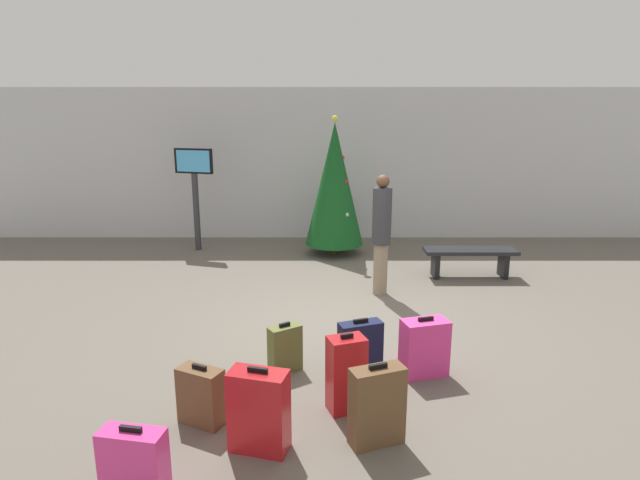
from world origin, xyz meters
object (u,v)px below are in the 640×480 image
object	(u,v)px
suitcase_2	(284,349)
traveller_0	(381,231)
suitcase_5	(376,406)
suitcase_6	(258,411)
suitcase_1	(345,374)
suitcase_4	(200,396)
flight_info_kiosk	(194,182)
waiting_bench	(469,256)
holiday_tree	(334,184)
suitcase_0	(359,349)
suitcase_7	(423,348)
suitcase_3	(133,465)

from	to	relation	value
suitcase_2	traveller_0	bearing A→B (deg)	62.14
suitcase_5	suitcase_6	xyz separation A→B (m)	(-0.97, -0.08, 0.01)
suitcase_1	suitcase_5	size ratio (longest dim) A/B	1.05
suitcase_4	suitcase_5	bearing A→B (deg)	-10.74
flight_info_kiosk	waiting_bench	world-z (taller)	flight_info_kiosk
traveller_0	suitcase_6	distance (m)	4.06
holiday_tree	suitcase_4	distance (m)	5.92
waiting_bench	suitcase_0	distance (m)	3.96
suitcase_0	suitcase_2	size ratio (longest dim) A/B	1.17
flight_info_kiosk	traveller_0	distance (m)	4.23
waiting_bench	suitcase_6	distance (m)	5.48
suitcase_2	suitcase_4	distance (m)	1.18
suitcase_7	suitcase_4	bearing A→B (deg)	-157.49
suitcase_4	suitcase_6	bearing A→B (deg)	-33.81
holiday_tree	suitcase_6	size ratio (longest dim) A/B	3.57
flight_info_kiosk	suitcase_4	bearing A→B (deg)	-77.03
suitcase_5	suitcase_3	bearing A→B (deg)	-160.49
traveller_0	suitcase_1	distance (m)	3.29
suitcase_6	suitcase_1	bearing A→B (deg)	38.71
suitcase_2	flight_info_kiosk	bearing A→B (deg)	112.32
flight_info_kiosk	suitcase_3	bearing A→B (deg)	-80.93
suitcase_1	suitcase_2	bearing A→B (deg)	129.25
holiday_tree	suitcase_3	distance (m)	6.86
holiday_tree	suitcase_1	distance (m)	5.54
suitcase_6	holiday_tree	bearing A→B (deg)	82.75
flight_info_kiosk	suitcase_2	size ratio (longest dim) A/B	3.64
traveller_0	suitcase_5	size ratio (longest dim) A/B	2.51
waiting_bench	suitcase_5	size ratio (longest dim) A/B	2.09
suitcase_5	suitcase_7	distance (m)	1.33
waiting_bench	suitcase_5	xyz separation A→B (m)	(-2.02, -4.51, -0.02)
holiday_tree	suitcase_6	xyz separation A→B (m)	(-0.77, -6.03, -1.00)
suitcase_4	suitcase_7	world-z (taller)	suitcase_7
flight_info_kiosk	traveller_0	world-z (taller)	flight_info_kiosk
suitcase_1	suitcase_5	bearing A→B (deg)	-65.30
suitcase_0	suitcase_7	size ratio (longest dim) A/B	0.99
suitcase_6	suitcase_2	bearing A→B (deg)	84.67
holiday_tree	suitcase_1	bearing A→B (deg)	-90.35
suitcase_6	suitcase_4	bearing A→B (deg)	146.19
flight_info_kiosk	suitcase_0	bearing A→B (deg)	-60.94
suitcase_6	suitcase_7	world-z (taller)	suitcase_6
holiday_tree	suitcase_4	world-z (taller)	holiday_tree
suitcase_2	suitcase_7	world-z (taller)	suitcase_7
suitcase_1	suitcase_5	distance (m)	0.56
traveller_0	suitcase_3	size ratio (longest dim) A/B	3.16
suitcase_0	suitcase_1	distance (m)	0.66
suitcase_0	traveller_0	bearing A→B (deg)	79.04
holiday_tree	traveller_0	size ratio (longest dim) A/B	1.45
suitcase_6	traveller_0	bearing A→B (deg)	69.50
waiting_bench	suitcase_2	distance (m)	4.34
suitcase_2	holiday_tree	bearing A→B (deg)	82.20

